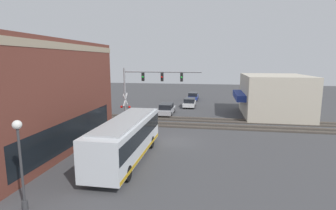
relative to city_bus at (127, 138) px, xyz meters
The scene contains 13 objects.
ground_plane 6.16m from the city_bus, 28.23° to the right, with size 120.00×120.00×0.00m, color #424244.
brick_building 10.85m from the city_bus, 85.97° to the left, with size 16.58×11.62×8.89m.
shop_building 23.56m from the city_bus, 37.10° to the right, with size 10.31×9.08×5.42m.
city_bus is the anchor object (origin of this frame).
traffic_signal_gantry 10.35m from the city_bus, ahead, with size 0.42×8.52×6.52m.
crossing_signal 9.82m from the city_bus, 19.10° to the left, with size 1.41×1.18×3.81m.
streetlamp 7.83m from the city_bus, 158.50° to the left, with size 0.44×0.44×4.56m.
rail_track_near 11.68m from the city_bus, 14.02° to the right, with size 2.60×60.00×0.15m.
rail_track_far 14.78m from the city_bus, 10.99° to the right, with size 2.60×60.00×0.15m.
parked_car_silver 17.05m from the city_bus, ahead, with size 4.74×1.82×1.52m.
parked_car_white 23.55m from the city_bus, ahead, with size 4.51×1.82×1.42m.
parked_car_blue 31.05m from the city_bus, ahead, with size 4.58×1.82×1.44m.
pedestrian_at_crossing 9.32m from the city_bus, 11.02° to the left, with size 0.34×0.34×1.86m.
Camera 1 is at (-22.98, -3.31, 7.30)m, focal length 28.00 mm.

